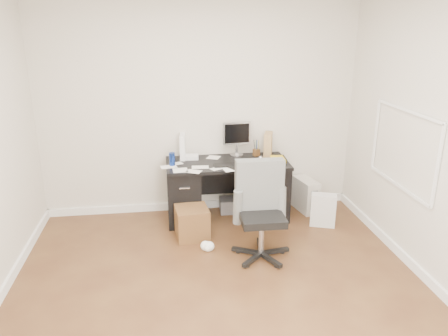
{
  "coord_description": "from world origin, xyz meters",
  "views": [
    {
      "loc": [
        -0.46,
        -3.43,
        2.4
      ],
      "look_at": [
        0.2,
        1.2,
        0.83
      ],
      "focal_mm": 35.0,
      "sensor_mm": 36.0,
      "label": 1
    }
  ],
  "objects_px": {
    "wicker_basket": "(192,223)",
    "office_chair": "(262,212)",
    "keyboard": "(230,165)",
    "pc_tower": "(305,195)",
    "lcd_monitor": "(237,139)",
    "desk": "(227,188)"
  },
  "relations": [
    {
      "from": "desk",
      "to": "keyboard",
      "type": "relative_size",
      "value": 3.78
    },
    {
      "from": "keyboard",
      "to": "wicker_basket",
      "type": "distance_m",
      "value": 0.83
    },
    {
      "from": "desk",
      "to": "office_chair",
      "type": "bearing_deg",
      "value": -78.47
    },
    {
      "from": "lcd_monitor",
      "to": "keyboard",
      "type": "bearing_deg",
      "value": -113.27
    },
    {
      "from": "desk",
      "to": "pc_tower",
      "type": "bearing_deg",
      "value": 4.44
    },
    {
      "from": "lcd_monitor",
      "to": "keyboard",
      "type": "distance_m",
      "value": 0.48
    },
    {
      "from": "office_chair",
      "to": "wicker_basket",
      "type": "relative_size",
      "value": 2.84
    },
    {
      "from": "keyboard",
      "to": "pc_tower",
      "type": "bearing_deg",
      "value": 13.36
    },
    {
      "from": "desk",
      "to": "office_chair",
      "type": "xyz_separation_m",
      "value": [
        0.21,
        -1.04,
        0.12
      ]
    },
    {
      "from": "desk",
      "to": "lcd_monitor",
      "type": "relative_size",
      "value": 3.31
    },
    {
      "from": "pc_tower",
      "to": "wicker_basket",
      "type": "relative_size",
      "value": 1.18
    },
    {
      "from": "wicker_basket",
      "to": "office_chair",
      "type": "bearing_deg",
      "value": -38.71
    },
    {
      "from": "office_chair",
      "to": "wicker_basket",
      "type": "height_order",
      "value": "office_chair"
    },
    {
      "from": "keyboard",
      "to": "wicker_basket",
      "type": "height_order",
      "value": "keyboard"
    },
    {
      "from": "wicker_basket",
      "to": "lcd_monitor",
      "type": "bearing_deg",
      "value": 48.54
    },
    {
      "from": "keyboard",
      "to": "office_chair",
      "type": "distance_m",
      "value": 0.93
    },
    {
      "from": "office_chair",
      "to": "wicker_basket",
      "type": "distance_m",
      "value": 0.95
    },
    {
      "from": "desk",
      "to": "office_chair",
      "type": "distance_m",
      "value": 1.07
    },
    {
      "from": "desk",
      "to": "office_chair",
      "type": "height_order",
      "value": "office_chair"
    },
    {
      "from": "lcd_monitor",
      "to": "keyboard",
      "type": "xyz_separation_m",
      "value": [
        -0.14,
        -0.4,
        -0.22
      ]
    },
    {
      "from": "keyboard",
      "to": "office_chair",
      "type": "xyz_separation_m",
      "value": [
        0.2,
        -0.88,
        -0.24
      ]
    },
    {
      "from": "desk",
      "to": "wicker_basket",
      "type": "xyz_separation_m",
      "value": [
        -0.48,
        -0.48,
        -0.22
      ]
    }
  ]
}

